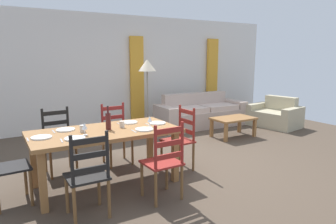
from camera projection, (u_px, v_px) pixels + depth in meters
name	position (u px, v px, depth m)	size (l,w,h in m)	color
ground_plane	(185.00, 164.00, 4.92)	(9.60, 9.60, 0.02)	#4B3D30
wall_far	(111.00, 71.00, 7.48)	(9.60, 0.16, 2.70)	silver
curtain_panel_left	(137.00, 81.00, 7.71)	(0.35, 0.08, 2.20)	gold
curtain_panel_right	(212.00, 77.00, 8.91)	(0.35, 0.08, 2.20)	gold
dining_table	(105.00, 137.00, 4.01)	(1.90, 0.96, 0.75)	#966436
dining_chair_near_left	(88.00, 175.00, 3.19)	(0.42, 0.40, 0.96)	black
dining_chair_near_right	(164.00, 162.00, 3.61)	(0.43, 0.41, 0.96)	maroon
dining_chair_far_left	(59.00, 141.00, 4.49)	(0.45, 0.43, 0.96)	black
dining_chair_far_right	(116.00, 134.00, 4.90)	(0.42, 0.40, 0.96)	maroon
dining_chair_head_west	(5.00, 166.00, 3.47)	(0.43, 0.45, 0.96)	black
dining_chair_head_east	(180.00, 139.00, 4.62)	(0.42, 0.44, 0.96)	maroon
dinner_plate_near_left	(75.00, 138.00, 3.56)	(0.24, 0.24, 0.02)	white
fork_near_left	(62.00, 141.00, 3.49)	(0.02, 0.17, 0.01)	silver
dinner_plate_near_right	(144.00, 129.00, 4.01)	(0.24, 0.24, 0.02)	white
fork_near_right	(134.00, 131.00, 3.94)	(0.02, 0.17, 0.01)	silver
dinner_plate_far_left	(65.00, 130.00, 3.99)	(0.24, 0.24, 0.02)	white
fork_far_left	(53.00, 132.00, 3.91)	(0.02, 0.17, 0.01)	silver
dinner_plate_far_right	(129.00, 122.00, 4.43)	(0.24, 0.24, 0.02)	white
fork_far_right	(119.00, 124.00, 4.36)	(0.02, 0.17, 0.01)	silver
dinner_plate_head_west	(41.00, 137.00, 3.61)	(0.24, 0.24, 0.02)	white
fork_head_west	(28.00, 140.00, 3.54)	(0.02, 0.17, 0.01)	silver
dinner_plate_head_east	(157.00, 123.00, 4.38)	(0.24, 0.24, 0.02)	white
fork_head_east	(148.00, 125.00, 4.31)	(0.02, 0.17, 0.01)	silver
wine_bottle	(108.00, 121.00, 4.01)	(0.07, 0.07, 0.32)	#471919
wine_glass_near_left	(85.00, 126.00, 3.72)	(0.06, 0.06, 0.16)	white
wine_glass_near_right	(150.00, 119.00, 4.15)	(0.06, 0.06, 0.16)	white
coffee_cup_primary	(122.00, 124.00, 4.14)	(0.07, 0.07, 0.09)	beige
coffee_cup_secondary	(83.00, 129.00, 3.89)	(0.07, 0.07, 0.09)	beige
couch	(200.00, 114.00, 7.55)	(2.30, 0.86, 0.80)	#BBA495
coffee_table	(233.00, 121.00, 6.50)	(0.90, 0.56, 0.42)	#966436
armchair_upholstered	(275.00, 116.00, 7.55)	(0.99, 1.28, 0.72)	#B6AB89
standing_lamp	(147.00, 70.00, 6.83)	(0.40, 0.40, 1.64)	#332D28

